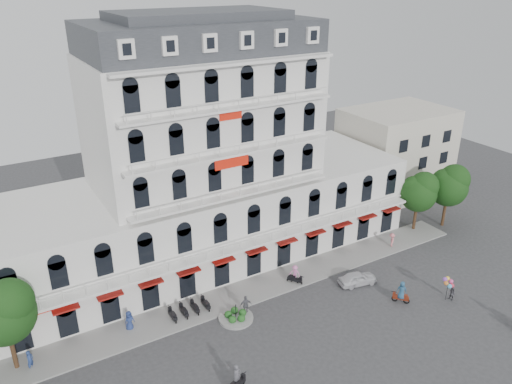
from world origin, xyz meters
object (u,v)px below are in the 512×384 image
object	(u,v)px
rider_center	(295,274)
rider_east	(402,292)
balloon_vendor	(450,288)
rider_west	(237,378)
parked_car	(358,278)

from	to	relation	value
rider_center	rider_east	bearing A→B (deg)	5.48
rider_east	rider_center	bearing A→B (deg)	2.48
rider_center	balloon_vendor	bearing A→B (deg)	12.25
rider_west	balloon_vendor	bearing A→B (deg)	-18.87
parked_car	balloon_vendor	size ratio (longest dim) A/B	1.62
rider_center	balloon_vendor	distance (m)	14.93
rider_center	balloon_vendor	world-z (taller)	balloon_vendor
rider_west	rider_east	bearing A→B (deg)	-12.73
rider_east	rider_center	distance (m)	10.41
rider_center	rider_west	bearing A→B (deg)	-88.12
parked_car	rider_center	world-z (taller)	rider_center
rider_east	balloon_vendor	bearing A→B (deg)	-155.80
rider_west	rider_center	distance (m)	14.95
rider_center	balloon_vendor	size ratio (longest dim) A/B	0.89
rider_east	rider_center	size ratio (longest dim) A/B	1.06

